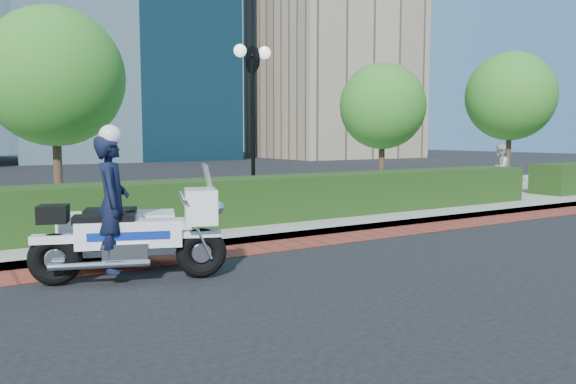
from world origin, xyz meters
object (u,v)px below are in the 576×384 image
tree_b (54,77)px  pedestrian (500,169)px  lamppost (253,101)px  tree_d (510,96)px  tree_c (382,106)px  police_motorcycle (123,225)px

tree_b → pedestrian: tree_b is taller
lamppost → tree_d: 12.09m
tree_b → tree_c: size_ratio=1.14×
tree_b → police_motorcycle: tree_b is taller
tree_c → pedestrian: tree_c is taller
tree_c → pedestrian: bearing=-22.3°
tree_b → police_motorcycle: bearing=-91.0°
lamppost → police_motorcycle: 6.74m
tree_d → pedestrian: 4.03m
tree_b → tree_c: tree_b is taller
tree_b → tree_d: bearing=0.0°
lamppost → tree_c: bearing=13.3°
tree_d → pedestrian: tree_d is taller
lamppost → tree_d: size_ratio=0.82×
tree_b → tree_c: 10.01m
lamppost → tree_c: tree_c is taller
lamppost → pedestrian: (9.41, -0.31, -1.98)m
tree_d → police_motorcycle: size_ratio=1.93×
lamppost → tree_d: tree_d is taller
tree_c → tree_d: (6.50, 0.00, 0.56)m
lamppost → tree_b: 4.71m
tree_c → tree_d: tree_d is taller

